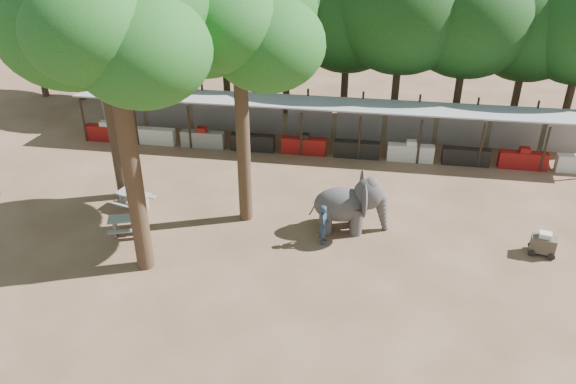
# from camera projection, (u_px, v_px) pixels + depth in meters

# --- Properties ---
(ground) EXTENTS (100.00, 100.00, 0.00)m
(ground) POSITION_uv_depth(u_px,v_px,m) (294.00, 318.00, 18.84)
(ground) COLOR brown
(ground) RESTS_ON ground
(vendor_stalls) EXTENTS (28.00, 2.99, 2.80)m
(vendor_stalls) POSITION_uv_depth(u_px,v_px,m) (332.00, 128.00, 30.22)
(vendor_stalls) COLOR #94959B
(vendor_stalls) RESTS_ON ground
(yard_tree_left) EXTENTS (7.10, 6.90, 11.02)m
(yard_tree_left) POSITION_uv_depth(u_px,v_px,m) (95.00, 14.00, 22.32)
(yard_tree_left) COLOR #332316
(yard_tree_left) RESTS_ON ground
(yard_tree_center) EXTENTS (7.10, 6.90, 12.04)m
(yard_tree_center) POSITION_uv_depth(u_px,v_px,m) (108.00, 17.00, 17.10)
(yard_tree_center) COLOR #332316
(yard_tree_center) RESTS_ON ground
(yard_tree_back) EXTENTS (7.10, 6.90, 11.36)m
(yard_tree_back) POSITION_uv_depth(u_px,v_px,m) (235.00, 15.00, 20.47)
(yard_tree_back) COLOR #332316
(yard_tree_back) RESTS_ON ground
(backdrop_trees) EXTENTS (46.46, 5.95, 8.33)m
(backdrop_trees) POSITION_uv_depth(u_px,v_px,m) (343.00, 25.00, 32.57)
(backdrop_trees) COLOR #332316
(backdrop_trees) RESTS_ON ground
(elephant) EXTENTS (3.24, 2.45, 2.44)m
(elephant) POSITION_uv_depth(u_px,v_px,m) (351.00, 204.00, 23.04)
(elephant) COLOR #3B3939
(elephant) RESTS_ON ground
(handler) EXTENTS (0.44, 0.63, 1.71)m
(handler) POSITION_uv_depth(u_px,v_px,m) (324.00, 224.00, 22.36)
(handler) COLOR #26384C
(handler) RESTS_ON ground
(picnic_table_near) EXTENTS (1.78, 1.69, 0.72)m
(picnic_table_near) POSITION_uv_depth(u_px,v_px,m) (127.00, 223.00, 23.18)
(picnic_table_near) COLOR gray
(picnic_table_near) RESTS_ON ground
(picnic_table_far) EXTENTS (1.82, 1.71, 0.76)m
(picnic_table_far) POSITION_uv_depth(u_px,v_px,m) (134.00, 198.00, 24.92)
(picnic_table_far) COLOR gray
(picnic_table_far) RESTS_ON ground
(cart_front) EXTENTS (1.12, 0.85, 0.98)m
(cart_front) POSITION_uv_depth(u_px,v_px,m) (543.00, 244.00, 21.83)
(cart_front) COLOR #3D3328
(cart_front) RESTS_ON ground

